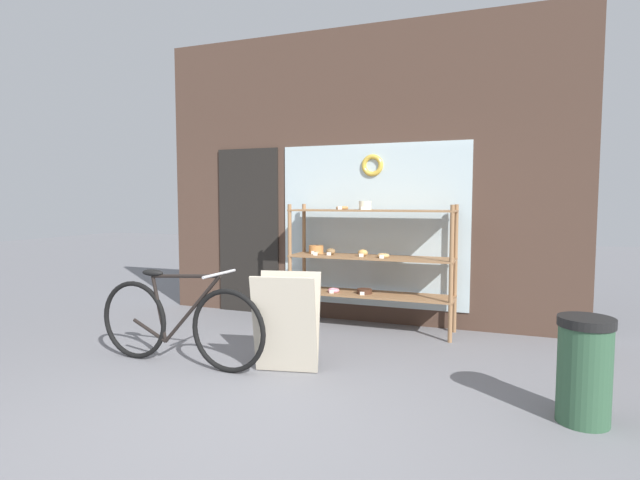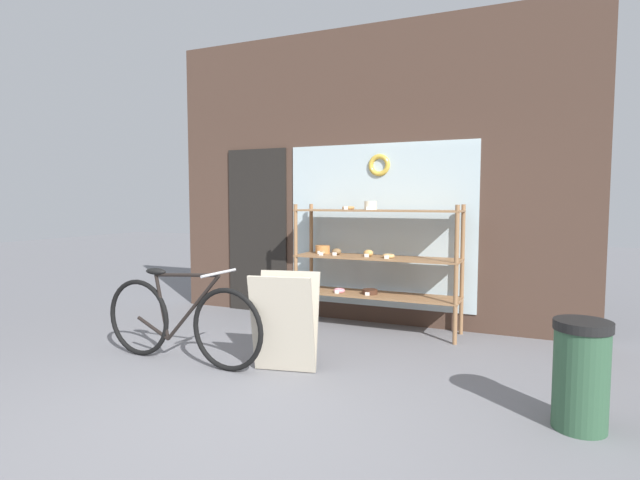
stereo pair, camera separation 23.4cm
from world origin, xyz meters
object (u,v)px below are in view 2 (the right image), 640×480
bicycle (180,321)px  trash_bin (581,371)px  sandwich_board (285,322)px  display_case (373,256)px

bicycle → trash_bin: size_ratio=2.47×
bicycle → trash_bin: bicycle is taller
sandwich_board → trash_bin: 2.22m
display_case → bicycle: display_case is taller
display_case → trash_bin: size_ratio=2.62×
sandwich_board → trash_bin: (2.21, -0.20, -0.04)m
bicycle → trash_bin: bearing=1.4°
trash_bin → display_case: bearing=137.3°
display_case → trash_bin: (1.95, -1.80, -0.46)m
display_case → trash_bin: 2.69m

